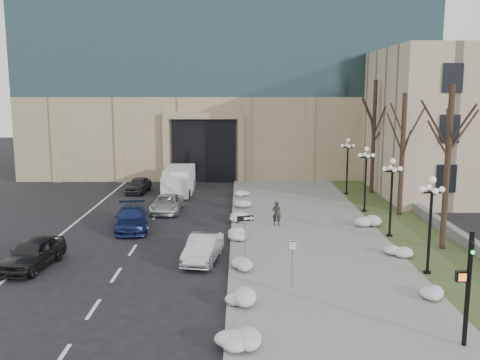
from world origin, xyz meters
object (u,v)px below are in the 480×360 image
object	(u,v)px
car_e	(139,185)
lamppost_a	(431,212)
one_way_sign	(248,224)
lamppost_c	(366,170)
keep_sign	(293,253)
car_c	(132,218)
box_truck	(179,181)
pedestrian	(277,214)
lamppost_b	(392,187)
lamppost_d	(348,159)
car_a	(33,253)
car_b	(203,248)
car_d	(167,204)
traffic_signal	(467,291)

from	to	relation	value
car_e	lamppost_a	xyz separation A→B (m)	(17.57, -20.60, 2.41)
one_way_sign	lamppost_c	bearing A→B (deg)	35.53
keep_sign	lamppost_c	xyz separation A→B (m)	(6.60, 14.81, 1.43)
car_c	box_truck	world-z (taller)	box_truck
pedestrian	keep_sign	distance (m)	10.78
one_way_sign	lamppost_a	world-z (taller)	lamppost_a
box_truck	keep_sign	bearing A→B (deg)	-71.54
lamppost_b	lamppost_d	size ratio (longest dim) A/B	1.00
car_a	one_way_sign	bearing A→B (deg)	14.26
car_b	keep_sign	xyz separation A→B (m)	(4.20, -3.93, 0.96)
car_a	keep_sign	size ratio (longest dim) A/B	1.95
car_d	box_truck	world-z (taller)	box_truck
box_truck	one_way_sign	size ratio (longest dim) A/B	2.73
box_truck	car_c	bearing A→B (deg)	-97.71
lamppost_b	box_truck	bearing A→B (deg)	135.15
keep_sign	car_b	bearing A→B (deg)	152.77
lamppost_b	car_d	bearing A→B (deg)	154.61
pedestrian	lamppost_d	world-z (taller)	lamppost_d
car_c	traffic_signal	world-z (taller)	traffic_signal
car_b	lamppost_b	xyz separation A→B (m)	(10.80, 4.39, 2.40)
car_b	lamppost_d	world-z (taller)	lamppost_d
one_way_sign	traffic_signal	world-z (taller)	traffic_signal
car_c	one_way_sign	bearing A→B (deg)	-51.14
car_a	car_e	world-z (taller)	car_a
pedestrian	keep_sign	size ratio (longest dim) A/B	0.70
pedestrian	lamppost_a	xyz separation A→B (m)	(6.56, -8.95, 2.17)
car_a	traffic_signal	world-z (taller)	traffic_signal
box_truck	traffic_signal	world-z (taller)	traffic_signal
box_truck	lamppost_c	xyz separation A→B (m)	(14.11, -7.54, 2.07)
car_c	pedestrian	xyz separation A→B (m)	(9.16, 0.52, 0.19)
box_truck	keep_sign	distance (m)	23.59
car_b	keep_sign	bearing A→B (deg)	-34.63
car_a	box_truck	bearing A→B (deg)	84.27
one_way_sign	traffic_signal	bearing A→B (deg)	-69.09
car_b	lamppost_a	size ratio (longest dim) A/B	0.86
box_truck	lamppost_d	xyz separation A→B (m)	(14.11, -1.04, 2.07)
lamppost_c	car_a	bearing A→B (deg)	-148.06
traffic_signal	lamppost_c	bearing A→B (deg)	86.39
car_b	lamppost_d	distance (m)	20.61
car_a	traffic_signal	size ratio (longest dim) A/B	1.06
car_a	lamppost_c	size ratio (longest dim) A/B	0.91
car_c	car_e	xyz separation A→B (m)	(-1.84, 12.17, -0.05)
car_c	car_d	distance (m)	5.04
car_e	lamppost_c	xyz separation A→B (m)	(17.57, -7.60, 2.41)
car_b	keep_sign	world-z (taller)	keep_sign
car_b	one_way_sign	distance (m)	2.65
car_a	pedestrian	size ratio (longest dim) A/B	2.79
box_truck	traffic_signal	size ratio (longest dim) A/B	1.59
car_e	keep_sign	bearing A→B (deg)	-58.38
keep_sign	lamppost_c	bearing A→B (deg)	81.84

